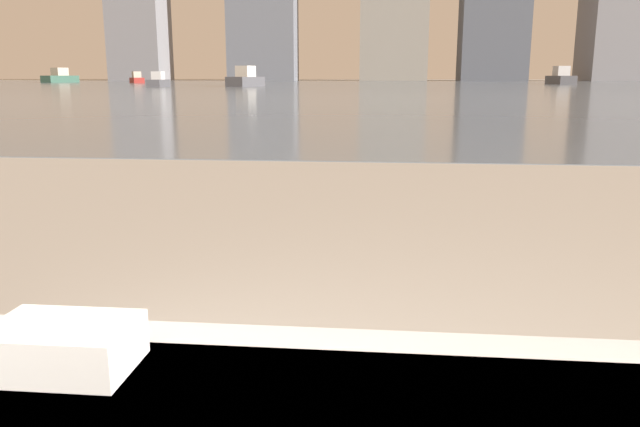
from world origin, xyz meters
The scene contains 7 objects.
towel_stack centered at (-0.20, 0.74, 0.54)m, with size 0.23×0.16×0.08m.
harbor_water centered at (0.00, 62.00, 0.01)m, with size 180.00×110.00×0.01m.
harbor_boat_0 centered at (-31.64, 79.51, 0.52)m, with size 3.12×4.01×1.45m.
harbor_boat_1 centered at (19.95, 73.53, 0.71)m, with size 2.16×5.41×1.99m.
harbor_boat_3 centered at (-12.15, 56.27, 0.65)m, with size 2.72×5.08×1.81m.
harbor_boat_4 centered at (-44.68, 84.46, 0.72)m, with size 3.27×5.66×2.01m.
harbor_boat_5 centered at (-19.55, 54.23, 0.47)m, with size 1.42×3.56×1.31m.
Camera 1 is at (0.32, -0.18, 0.99)m, focal length 35.00 mm.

